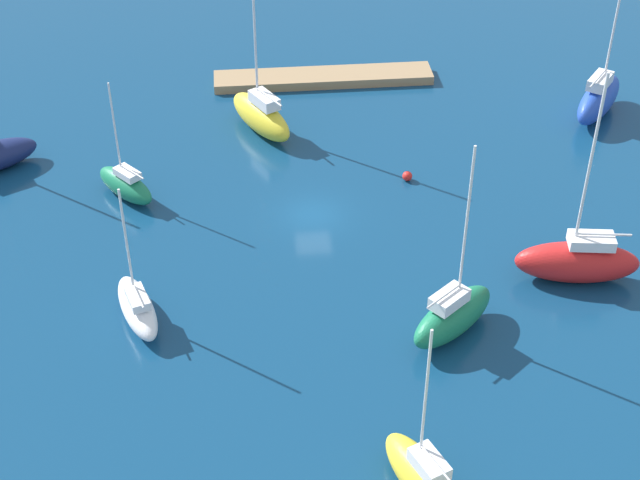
# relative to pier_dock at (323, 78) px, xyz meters

# --- Properties ---
(water) EXTENTS (160.00, 160.00, 0.00)m
(water) POSITION_rel_pier_dock_xyz_m (2.62, 19.50, -0.38)
(water) COLOR navy
(water) RESTS_ON ground
(pier_dock) EXTENTS (18.59, 3.03, 0.75)m
(pier_dock) POSITION_rel_pier_dock_xyz_m (0.00, 0.00, 0.00)
(pier_dock) COLOR #997A56
(pier_dock) RESTS_ON ground
(sailboat_green_off_beacon) EXTENTS (4.94, 5.34, 8.92)m
(sailboat_green_off_beacon) POSITION_rel_pier_dock_xyz_m (15.58, 16.05, 0.67)
(sailboat_green_off_beacon) COLOR #19724C
(sailboat_green_off_beacon) RESTS_ON water
(sailboat_yellow_by_breakwater) EXTENTS (4.16, 6.23, 10.48)m
(sailboat_yellow_by_breakwater) POSITION_rel_pier_dock_xyz_m (-0.58, 43.53, 0.82)
(sailboat_yellow_by_breakwater) COLOR yellow
(sailboat_yellow_by_breakwater) RESTS_ON water
(sailboat_blue_lone_south) EXTENTS (6.38, 7.31, 13.25)m
(sailboat_blue_lone_south) POSITION_rel_pier_dock_xyz_m (-21.31, 7.93, 1.24)
(sailboat_blue_lone_south) COLOR #2347B2
(sailboat_blue_lone_south) RESTS_ON water
(sailboat_white_outer_mooring) EXTENTS (3.61, 6.29, 9.22)m
(sailboat_white_outer_mooring) POSITION_rel_pier_dock_xyz_m (14.02, 29.33, 0.62)
(sailboat_white_outer_mooring) COLOR white
(sailboat_white_outer_mooring) RESTS_ON water
(sailboat_red_lone_north) EXTENTS (8.03, 3.55, 14.47)m
(sailboat_red_lone_north) POSITION_rel_pier_dock_xyz_m (-13.22, 28.08, 1.12)
(sailboat_red_lone_north) COLOR red
(sailboat_red_lone_north) RESTS_ON water
(sailboat_green_center_basin) EXTENTS (6.41, 5.81, 12.76)m
(sailboat_green_center_basin) POSITION_rel_pier_dock_xyz_m (-4.41, 32.30, 1.03)
(sailboat_green_center_basin) COLOR #19724C
(sailboat_green_center_basin) RESTS_ON water
(sailboat_yellow_far_south) EXTENTS (5.57, 7.64, 14.38)m
(sailboat_yellow_far_south) POSITION_rel_pier_dock_xyz_m (5.63, 7.85, 1.10)
(sailboat_yellow_far_south) COLOR yellow
(sailboat_yellow_far_south) RESTS_ON water
(mooring_buoy_red) EXTENTS (0.72, 0.72, 0.72)m
(mooring_buoy_red) POSITION_rel_pier_dock_xyz_m (-4.58, 15.85, -0.01)
(mooring_buoy_red) COLOR red
(mooring_buoy_red) RESTS_ON water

